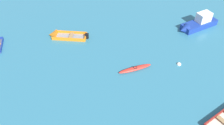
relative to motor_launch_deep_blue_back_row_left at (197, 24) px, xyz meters
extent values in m
cube|color=navy|center=(0.32, 0.08, -0.24)|extent=(5.08, 2.73, 0.73)
cone|color=navy|center=(-2.11, -0.54, -0.20)|extent=(1.27, 1.53, 1.33)
cube|color=white|center=(0.79, 0.20, 0.70)|extent=(1.97, 1.54, 1.16)
cube|color=black|center=(0.04, 0.01, 0.93)|extent=(0.41, 1.08, 0.51)
cube|color=gray|center=(-15.77, 1.88, -0.55)|extent=(3.98, 2.49, 0.11)
cube|color=orange|center=(-16.00, 1.22, -0.39)|extent=(3.73, 1.41, 0.42)
cube|color=orange|center=(-15.53, 2.53, -0.39)|extent=(3.73, 1.41, 0.42)
cube|color=orange|center=(-13.92, 1.21, -0.39)|extent=(0.59, 1.33, 0.42)
cone|color=orange|center=(-17.69, 2.56, -0.37)|extent=(1.29, 1.55, 1.33)
cube|color=#937047|center=(-15.58, 1.81, -0.31)|extent=(0.80, 1.31, 0.03)
cube|color=black|center=(-13.77, 1.16, -0.24)|extent=(0.47, 0.46, 0.59)
cube|color=maroon|center=(-5.06, -12.50, -0.37)|extent=(3.41, 1.35, 0.47)
cube|color=#937047|center=(-4.98, -13.25, -0.28)|extent=(0.81, 1.35, 0.03)
ellipsoid|color=red|center=(-9.94, -5.37, -0.44)|extent=(3.62, 0.96, 0.32)
torus|color=black|center=(-9.94, -5.37, -0.30)|extent=(0.48, 0.48, 0.07)
cube|color=navy|center=(-23.44, 2.07, -0.42)|extent=(0.13, 2.73, 0.36)
sphere|color=silver|center=(-5.23, -5.74, -0.60)|extent=(0.45, 0.45, 0.45)
camera|label=1|loc=(-16.49, -21.58, 16.08)|focal=37.74mm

